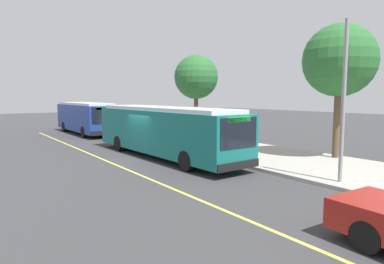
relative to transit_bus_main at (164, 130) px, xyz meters
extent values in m
plane|color=#38383A|center=(-0.62, -1.01, -1.62)|extent=(120.00, 120.00, 0.00)
cube|color=#A8A399|center=(-0.62, 4.99, -1.54)|extent=(44.00, 6.40, 0.15)
cube|color=#E0D64C|center=(-0.62, -3.21, -1.61)|extent=(36.00, 0.14, 0.01)
cube|color=#146B66|center=(-0.02, -0.01, -0.07)|extent=(12.38, 2.90, 2.40)
cube|color=silver|center=(-0.02, -0.01, 1.23)|extent=(11.39, 2.61, 0.20)
cube|color=black|center=(6.16, 0.17, 0.36)|extent=(0.10, 2.17, 1.34)
cube|color=black|center=(-0.05, 1.28, 0.22)|extent=(10.84, 0.35, 1.06)
cube|color=silver|center=(-0.05, 1.28, -1.05)|extent=(11.70, 0.36, 0.28)
cube|color=#26D83F|center=(6.16, 0.17, 0.95)|extent=(0.07, 1.40, 0.24)
cube|color=black|center=(6.17, 0.17, -1.09)|extent=(0.15, 2.50, 0.36)
cylinder|color=black|center=(3.77, 1.25, -1.12)|extent=(1.01, 0.31, 1.00)
cylinder|color=black|center=(3.83, -1.06, -1.12)|extent=(1.01, 0.31, 1.00)
cylinder|color=black|center=(-3.74, 1.04, -1.12)|extent=(1.01, 0.31, 1.00)
cylinder|color=black|center=(-3.68, -1.27, -1.12)|extent=(1.01, 0.31, 1.00)
cube|color=navy|center=(-15.11, 0.23, -0.07)|extent=(10.13, 2.55, 2.40)
cube|color=silver|center=(-15.11, 0.23, 1.23)|extent=(9.32, 2.30, 0.20)
cube|color=black|center=(-10.03, 0.23, 0.36)|extent=(0.04, 2.17, 1.34)
cube|color=black|center=(-15.11, 1.52, 0.22)|extent=(8.91, 0.04, 1.06)
cube|color=yellow|center=(-15.11, 1.52, -1.05)|extent=(9.62, 0.03, 0.28)
cube|color=#26D83F|center=(-10.03, 0.23, 0.95)|extent=(0.03, 1.40, 0.24)
cube|color=black|center=(-10.02, 0.23, -1.09)|extent=(0.08, 2.50, 0.36)
cylinder|color=black|center=(-11.97, 1.38, -1.12)|extent=(1.00, 0.28, 1.00)
cylinder|color=black|center=(-11.97, -0.93, -1.12)|extent=(1.00, 0.28, 1.00)
cylinder|color=black|center=(-18.15, 1.38, -1.12)|extent=(1.00, 0.28, 1.00)
cylinder|color=black|center=(-18.15, -0.93, -1.12)|extent=(1.00, 0.28, 1.00)
cylinder|color=black|center=(13.21, -2.46, -1.24)|extent=(0.77, 0.27, 0.76)
cylinder|color=#333338|center=(-1.59, 5.64, -0.27)|extent=(0.10, 0.10, 2.40)
cylinder|color=#333338|center=(-1.59, 4.34, -0.27)|extent=(0.10, 0.10, 2.40)
cylinder|color=#333338|center=(-4.19, 5.64, -0.27)|extent=(0.10, 0.10, 2.40)
cylinder|color=#333338|center=(-4.19, 4.34, -0.27)|extent=(0.10, 0.10, 2.40)
cube|color=#333338|center=(-2.89, 4.99, 0.97)|extent=(2.90, 1.60, 0.08)
cube|color=#4C606B|center=(-2.89, 5.64, -0.27)|extent=(2.47, 0.04, 2.16)
cube|color=navy|center=(-4.19, 4.99, -0.32)|extent=(0.06, 1.11, 1.82)
cube|color=brown|center=(-2.70, 5.22, -1.02)|extent=(1.60, 0.44, 0.06)
cube|color=brown|center=(-2.70, 5.46, -0.74)|extent=(1.60, 0.05, 0.44)
cube|color=#333338|center=(-3.42, 5.22, -1.24)|extent=(0.08, 0.40, 0.45)
cube|color=#333338|center=(-1.98, 5.22, -1.24)|extent=(0.08, 0.40, 0.45)
cylinder|color=#333338|center=(-0.65, 2.86, -0.07)|extent=(0.07, 0.07, 2.80)
cube|color=white|center=(-0.65, 2.84, 1.03)|extent=(0.44, 0.03, 0.56)
cube|color=red|center=(-0.65, 2.83, 1.03)|extent=(0.40, 0.01, 0.16)
cylinder|color=#282D47|center=(-3.76, 3.02, -1.04)|extent=(0.14, 0.14, 0.85)
cylinder|color=#282D47|center=(-3.76, 2.84, -1.04)|extent=(0.14, 0.14, 0.85)
cube|color=beige|center=(-3.76, 2.93, -0.31)|extent=(0.24, 0.40, 0.62)
sphere|color=tan|center=(-3.76, 2.93, 0.11)|extent=(0.22, 0.22, 0.22)
cylinder|color=brown|center=(6.28, 7.41, 0.48)|extent=(0.36, 0.36, 3.89)
sphere|color=#28662D|center=(6.28, 7.41, 3.90)|extent=(3.96, 3.96, 3.96)
cylinder|color=brown|center=(-6.49, 7.00, 0.35)|extent=(0.36, 0.36, 3.64)
sphere|color=#28662D|center=(-6.49, 7.00, 3.56)|extent=(3.70, 3.70, 3.70)
cylinder|color=gray|center=(9.50, 2.58, 1.73)|extent=(0.16, 0.16, 6.40)
camera|label=1|loc=(16.98, -9.99, 1.97)|focal=31.69mm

